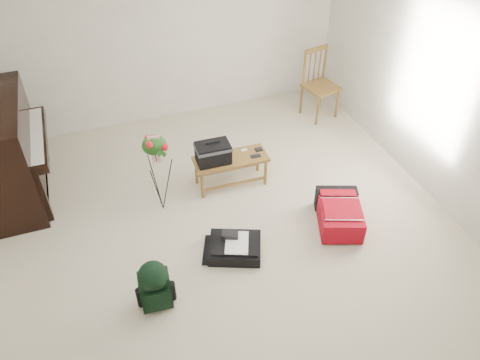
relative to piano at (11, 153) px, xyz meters
name	(u,v)px	position (x,y,z in m)	size (l,w,h in m)	color
floor	(235,237)	(2.19, -1.60, -0.60)	(5.00, 5.50, 0.01)	beige
ceiling	(232,15)	(2.19, -1.60, 1.90)	(5.00, 5.50, 0.01)	white
wall_back	(168,36)	(2.19, 1.15, 0.65)	(5.00, 0.04, 2.50)	beige
wall_right	(451,101)	(4.69, -1.60, 0.65)	(0.04, 5.50, 2.50)	beige
piano	(11,153)	(0.00, 0.00, 0.00)	(0.71, 1.50, 1.25)	black
bench	(219,155)	(2.30, -0.71, -0.11)	(0.91, 0.39, 0.69)	olive
dining_chair	(320,85)	(4.23, 0.41, -0.10)	(0.53, 0.53, 1.02)	olive
red_suitcase	(337,211)	(3.37, -1.75, -0.45)	(0.66, 0.81, 0.29)	red
black_duffel	(235,247)	(2.12, -1.81, -0.52)	(0.67, 0.61, 0.23)	black
green_backpack	(154,284)	(1.19, -2.18, -0.29)	(0.30, 0.28, 0.57)	black
flower_stand	(158,174)	(1.54, -0.87, -0.07)	(0.37, 0.37, 1.08)	black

